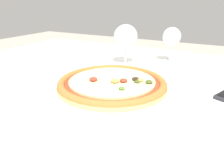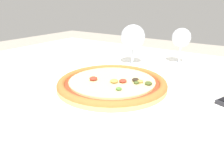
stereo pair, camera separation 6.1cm
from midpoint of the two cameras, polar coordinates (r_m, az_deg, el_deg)
name	(u,v)px [view 1 (the left image)]	position (r m, az deg, el deg)	size (l,w,h in m)	color
dining_table	(85,105)	(0.72, -9.47, -6.43)	(1.26, 1.15, 0.75)	brown
pizza_plate	(112,84)	(0.61, -2.83, -1.18)	(0.33, 0.33, 0.04)	white
wine_glass_far_left	(172,38)	(0.90, 13.45, 10.68)	(0.07, 0.07, 0.14)	silver
wine_glass_far_right	(126,37)	(0.84, 1.47, 11.11)	(0.09, 0.09, 0.16)	silver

